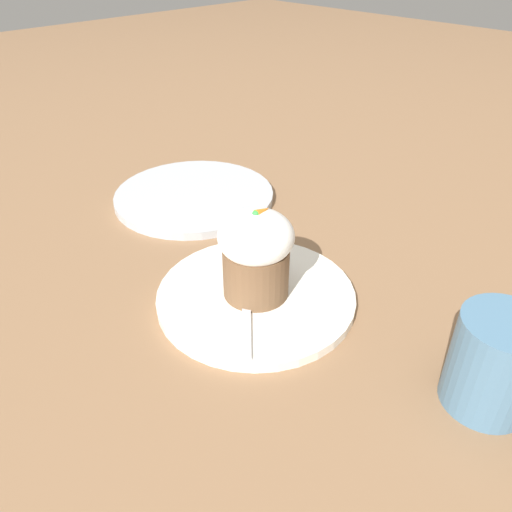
# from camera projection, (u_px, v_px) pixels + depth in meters

# --- Properties ---
(ground_plane) EXTENTS (4.00, 4.00, 0.00)m
(ground_plane) POSITION_uv_depth(u_px,v_px,m) (256.00, 300.00, 0.61)
(ground_plane) COLOR #846042
(dessert_plate) EXTENTS (0.24, 0.24, 0.01)m
(dessert_plate) POSITION_uv_depth(u_px,v_px,m) (256.00, 296.00, 0.60)
(dessert_plate) COLOR white
(dessert_plate) RESTS_ON ground_plane
(carrot_cake) EXTENTS (0.09, 0.09, 0.11)m
(carrot_cake) POSITION_uv_depth(u_px,v_px,m) (256.00, 251.00, 0.57)
(carrot_cake) COLOR brown
(carrot_cake) RESTS_ON dessert_plate
(spoon) EXTENTS (0.10, 0.11, 0.01)m
(spoon) POSITION_uv_depth(u_px,v_px,m) (246.00, 303.00, 0.58)
(spoon) COLOR silver
(spoon) RESTS_ON dessert_plate
(coffee_cup) EXTENTS (0.11, 0.08, 0.10)m
(coffee_cup) POSITION_uv_depth(u_px,v_px,m) (496.00, 362.00, 0.45)
(coffee_cup) COLOR teal
(coffee_cup) RESTS_ON ground_plane
(side_plate) EXTENTS (0.26, 0.26, 0.01)m
(side_plate) POSITION_uv_depth(u_px,v_px,m) (194.00, 196.00, 0.82)
(side_plate) COLOR #B2B7BC
(side_plate) RESTS_ON ground_plane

